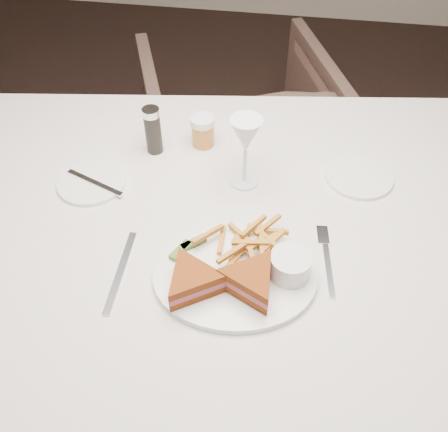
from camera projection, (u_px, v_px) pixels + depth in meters
name	position (u px, v px, depth m)	size (l,w,h in m)	color
ground	(250.00, 323.00, 1.77)	(5.00, 5.00, 0.00)	black
table	(227.00, 310.00, 1.37)	(1.42, 0.95, 0.75)	silver
chair_far	(238.00, 128.00, 1.98)	(0.69, 0.65, 0.71)	#4A352D
table_setting	(232.00, 229.00, 1.02)	(0.78, 0.59, 0.18)	white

